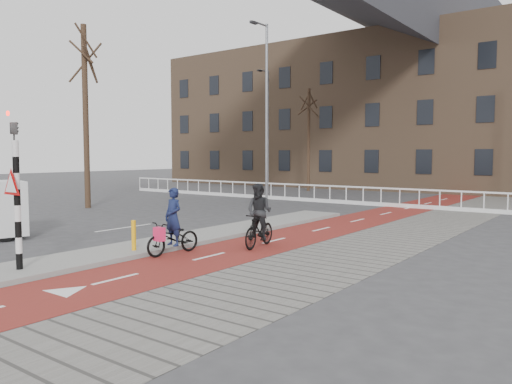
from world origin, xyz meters
The scene contains 14 objects.
ground centered at (0.00, 0.00, 0.00)m, with size 120.00×120.00×0.00m, color #38383A.
bike_lane centered at (1.50, 10.00, 0.01)m, with size 2.50×60.00×0.01m, color maroon.
sidewalk centered at (4.30, 10.00, 0.01)m, with size 3.00×60.00×0.01m, color slate.
curb_island centered at (-0.70, 4.00, 0.06)m, with size 1.80×16.00×0.12m, color gray.
traffic_signal centered at (-0.60, -2.02, 1.99)m, with size 0.80×0.80×3.68m.
bollard centered at (-0.31, 1.00, 0.52)m, with size 0.12×0.12×0.81m, color #FBAE0D.
cyclist_near centered at (0.55, 1.62, 0.61)m, with size 0.75×1.75×1.79m.
cyclist_far centered at (1.80, 3.83, 0.77)m, with size 0.87×1.76×1.85m.
railing centered at (-5.00, 17.00, 0.31)m, with size 28.00×0.10×0.99m.
townhouse_row centered at (-3.00, 32.00, 7.81)m, with size 46.00×10.00×15.90m.
tree_left centered at (-11.59, 7.38, 4.55)m, with size 0.28×0.28×9.10m, color #312116.
tree_mid centered at (-8.77, 24.36, 3.77)m, with size 0.23×0.23×7.53m, color #312116.
streetlight_near centered at (-3.14, 11.11, 4.30)m, with size 0.12×0.12×8.59m, color slate.
streetlight_left centered at (-10.17, 21.14, 4.28)m, with size 0.12×0.12×8.56m, color slate.
Camera 1 is at (10.24, -7.67, 2.68)m, focal length 35.00 mm.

